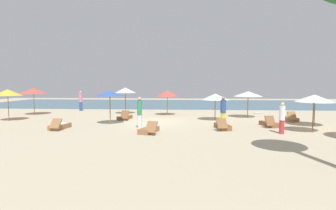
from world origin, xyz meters
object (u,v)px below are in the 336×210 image
(umbrella_5, at_px, (167,93))
(umbrella_8, at_px, (315,98))
(person_1, at_px, (223,111))
(person_3, at_px, (140,112))
(umbrella_4, at_px, (125,90))
(lounger_1, at_px, (149,130))
(person_0, at_px, (81,101))
(lounger_6, at_px, (60,126))
(lounger_5, at_px, (269,124))
(umbrella_0, at_px, (110,94))
(umbrella_3, at_px, (215,97))
(umbrella_7, at_px, (314,98))
(lounger_0, at_px, (125,117))
(umbrella_1, at_px, (8,92))
(lounger_3, at_px, (222,126))
(person_2, at_px, (282,118))
(umbrella_2, at_px, (248,94))
(umbrella_6, at_px, (34,91))
(lounger_4, at_px, (290,119))
(surfboard, at_px, (259,113))

(umbrella_5, relative_size, umbrella_8, 0.93)
(person_1, height_order, person_3, person_3)
(umbrella_4, distance_m, lounger_1, 9.63)
(person_0, bearing_deg, lounger_6, -74.39)
(lounger_5, bearing_deg, umbrella_0, 178.73)
(umbrella_3, xyz_separation_m, umbrella_7, (4.83, -4.50, 0.15))
(umbrella_8, relative_size, lounger_0, 1.32)
(umbrella_1, height_order, lounger_1, umbrella_1)
(lounger_3, distance_m, person_0, 16.01)
(person_2, distance_m, person_3, 7.97)
(umbrella_1, xyz_separation_m, umbrella_8, (20.87, -0.97, -0.30))
(umbrella_2, relative_size, person_1, 1.21)
(umbrella_3, xyz_separation_m, person_0, (-12.53, 6.12, -0.73))
(lounger_0, bearing_deg, umbrella_7, -21.46)
(person_0, xyz_separation_m, person_3, (7.63, -9.96, -0.01))
(umbrella_5, xyz_separation_m, umbrella_8, (9.69, -5.12, -0.12))
(umbrella_1, distance_m, umbrella_2, 17.88)
(umbrella_2, bearing_deg, person_3, -144.06)
(umbrella_4, bearing_deg, person_0, 153.50)
(lounger_3, relative_size, person_1, 0.95)
(lounger_6, xyz_separation_m, person_0, (-2.92, 10.46, 0.82))
(umbrella_8, bearing_deg, umbrella_2, 129.55)
(umbrella_6, bearing_deg, person_1, -16.63)
(lounger_0, relative_size, lounger_5, 1.00)
(lounger_4, distance_m, person_1, 5.52)
(lounger_5, relative_size, person_0, 0.88)
(umbrella_5, bearing_deg, umbrella_1, -159.65)
(umbrella_5, bearing_deg, person_0, 159.99)
(umbrella_4, height_order, lounger_3, umbrella_4)
(person_3, bearing_deg, umbrella_5, 79.89)
(lounger_4, bearing_deg, umbrella_6, 172.95)
(lounger_1, relative_size, person_3, 0.93)
(lounger_3, bearing_deg, umbrella_7, -8.34)
(umbrella_3, bearing_deg, lounger_5, -39.77)
(lounger_6, relative_size, person_1, 0.94)
(umbrella_6, bearing_deg, person_3, -31.76)
(person_2, bearing_deg, lounger_4, 64.85)
(person_0, relative_size, surfboard, 1.10)
(umbrella_7, distance_m, person_3, 9.79)
(umbrella_0, relative_size, umbrella_8, 0.97)
(umbrella_3, relative_size, lounger_0, 1.16)
(lounger_4, height_order, lounger_6, lounger_4)
(umbrella_6, xyz_separation_m, lounger_1, (11.06, -7.79, -1.91))
(person_0, bearing_deg, surfboard, -3.06)
(umbrella_6, height_order, person_2, umbrella_6)
(lounger_6, bearing_deg, lounger_0, 56.44)
(umbrella_8, bearing_deg, person_1, 178.73)
(umbrella_3, height_order, person_3, umbrella_3)
(umbrella_0, bearing_deg, person_0, 122.54)
(umbrella_2, bearing_deg, umbrella_7, -71.48)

